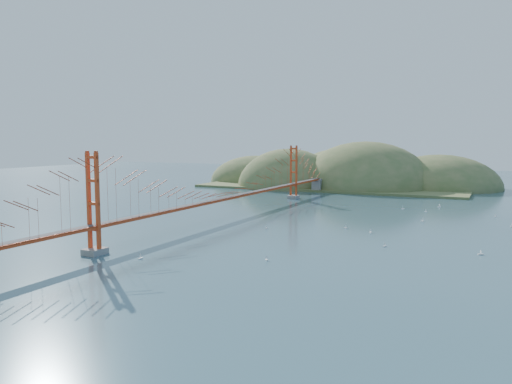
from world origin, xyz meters
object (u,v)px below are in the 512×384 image
at_px(bridge, 226,176).
at_px(sailboat_0, 267,228).
at_px(sailboat_2, 346,227).
at_px(sailboat_1, 371,232).

relative_size(bridge, sailboat_0, 166.60).
height_order(bridge, sailboat_0, bridge).
height_order(sailboat_2, sailboat_0, sailboat_2).
xyz_separation_m(bridge, sailboat_2, (20.83, -1.43, -6.87)).
distance_m(sailboat_2, sailboat_0, 11.60).
bearing_deg(sailboat_1, sailboat_0, -165.66).
bearing_deg(sailboat_0, bridge, 147.40).
distance_m(bridge, sailboat_2, 21.98).
distance_m(sailboat_1, sailboat_0, 14.84).
bearing_deg(sailboat_0, sailboat_1, 14.34).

